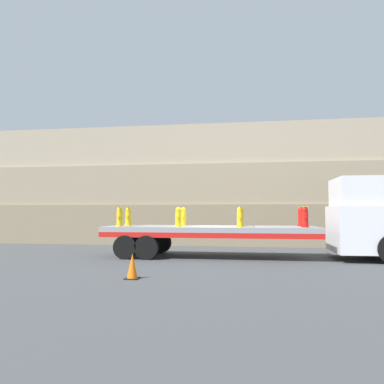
% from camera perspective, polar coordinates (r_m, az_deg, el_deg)
% --- Properties ---
extents(ground_plane, '(120.00, 120.00, 0.00)m').
position_cam_1_polar(ground_plane, '(15.35, 2.82, -9.88)').
color(ground_plane, '#3F4244').
extents(rock_cliff, '(60.00, 3.30, 6.67)m').
position_cam_1_polar(rock_cliff, '(21.61, 4.52, 0.98)').
color(rock_cliff, '#84755B').
rests_on(rock_cliff, ground_plane).
extents(truck_cab, '(2.59, 2.71, 3.13)m').
position_cam_1_polar(truck_cab, '(15.82, 25.29, -3.82)').
color(truck_cab, silver).
rests_on(truck_cab, ground_plane).
extents(flatbed_trailer, '(8.50, 2.59, 1.24)m').
position_cam_1_polar(flatbed_trailer, '(15.32, 0.90, -6.11)').
color(flatbed_trailer, gray).
rests_on(flatbed_trailer, ground_plane).
extents(fire_hydrant_yellow_near_0, '(0.30, 0.44, 0.78)m').
position_cam_1_polar(fire_hydrant_yellow_near_0, '(15.52, -10.96, -3.76)').
color(fire_hydrant_yellow_near_0, gold).
rests_on(fire_hydrant_yellow_near_0, flatbed_trailer).
extents(fire_hydrant_yellow_far_0, '(0.30, 0.44, 0.78)m').
position_cam_1_polar(fire_hydrant_yellow_far_0, '(16.55, -9.69, -3.72)').
color(fire_hydrant_yellow_far_0, gold).
rests_on(fire_hydrant_yellow_far_0, flatbed_trailer).
extents(fire_hydrant_yellow_near_1, '(0.30, 0.44, 0.78)m').
position_cam_1_polar(fire_hydrant_yellow_near_1, '(14.88, -2.09, -3.85)').
color(fire_hydrant_yellow_near_1, gold).
rests_on(fire_hydrant_yellow_near_1, flatbed_trailer).
extents(fire_hydrant_yellow_far_1, '(0.30, 0.44, 0.78)m').
position_cam_1_polar(fire_hydrant_yellow_far_1, '(15.95, -1.35, -3.79)').
color(fire_hydrant_yellow_far_1, gold).
rests_on(fire_hydrant_yellow_far_1, flatbed_trailer).
extents(fire_hydrant_yellow_near_2, '(0.30, 0.44, 0.78)m').
position_cam_1_polar(fire_hydrant_yellow_near_2, '(14.62, 7.34, -3.84)').
color(fire_hydrant_yellow_near_2, gold).
rests_on(fire_hydrant_yellow_near_2, flatbed_trailer).
extents(fire_hydrant_yellow_far_2, '(0.30, 0.44, 0.78)m').
position_cam_1_polar(fire_hydrant_yellow_far_2, '(15.71, 7.43, -3.78)').
color(fire_hydrant_yellow_far_2, gold).
rests_on(fire_hydrant_yellow_far_2, flatbed_trailer).
extents(fire_hydrant_red_near_3, '(0.30, 0.44, 0.78)m').
position_cam_1_polar(fire_hydrant_red_near_3, '(14.76, 16.84, -3.73)').
color(fire_hydrant_red_near_3, red).
rests_on(fire_hydrant_red_near_3, flatbed_trailer).
extents(fire_hydrant_red_far_3, '(0.30, 0.44, 0.78)m').
position_cam_1_polar(fire_hydrant_red_far_3, '(15.85, 16.28, -3.68)').
color(fire_hydrant_red_far_3, red).
rests_on(fire_hydrant_red_far_3, flatbed_trailer).
extents(cargo_strap_rear, '(0.05, 2.69, 0.01)m').
position_cam_1_polar(cargo_strap_rear, '(16.03, -10.29, -2.29)').
color(cargo_strap_rear, yellow).
rests_on(cargo_strap_rear, fire_hydrant_yellow_near_0).
extents(cargo_strap_middle, '(0.05, 2.69, 0.01)m').
position_cam_1_polar(cargo_strap_middle, '(15.17, 7.38, -2.27)').
color(cargo_strap_middle, yellow).
rests_on(cargo_strap_middle, fire_hydrant_yellow_near_2).
extents(cargo_strap_front, '(0.05, 2.69, 0.01)m').
position_cam_1_polar(cargo_strap_front, '(15.30, 16.53, -2.18)').
color(cargo_strap_front, yellow).
rests_on(cargo_strap_front, fire_hydrant_red_near_3).
extents(traffic_cone, '(0.38, 0.38, 0.69)m').
position_cam_1_polar(traffic_cone, '(10.56, -9.08, -11.13)').
color(traffic_cone, black).
rests_on(traffic_cone, ground_plane).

